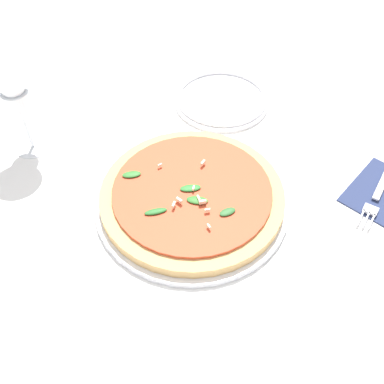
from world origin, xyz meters
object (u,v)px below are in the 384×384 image
Objects in this scene: pizza_arugula_main at (192,197)px; side_plate_white at (222,99)px; wine_glass at (13,90)px; fork at (379,191)px.

side_plate_white is (-0.25, -0.15, -0.01)m from pizza_arugula_main.
wine_glass is 0.66m from fork.
pizza_arugula_main is 0.29m from side_plate_white.
wine_glass reaches higher than pizza_arugula_main.
wine_glass reaches higher than side_plate_white.
wine_glass is at bearing -25.46° from side_plate_white.
fork is at bearing 138.02° from pizza_arugula_main.
pizza_arugula_main reaches higher than side_plate_white.
pizza_arugula_main is at bearing 108.92° from wine_glass.
pizza_arugula_main is at bearing -54.43° from fork.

